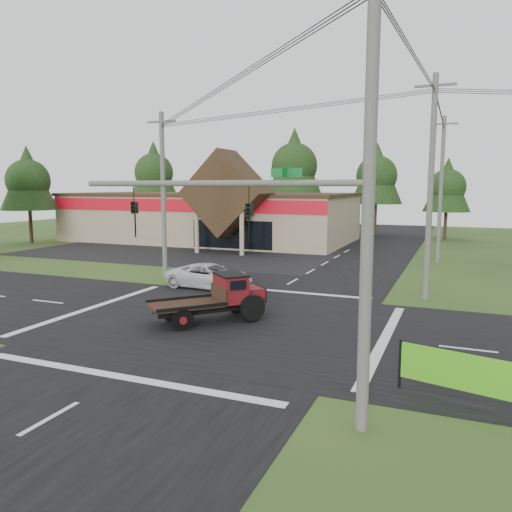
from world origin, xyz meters
The scene contains 19 objects.
ground centered at (0.00, 0.00, 0.00)m, with size 120.00×120.00×0.00m, color #244318.
road_ns centered at (0.00, 0.00, 0.01)m, with size 12.00×120.00×0.02m, color black.
road_ew centered at (0.00, 0.00, 0.01)m, with size 120.00×12.00×0.02m, color black.
parking_apron centered at (-14.00, 19.00, 0.01)m, with size 28.00×14.00×0.02m, color black.
cvs_building centered at (-15.70, 29.57, 2.78)m, with size 30.40×18.20×9.19m.
traffic_signal_mast centered at (5.82, -7.50, 4.43)m, with size 8.12×0.24×7.00m.
utility_pole_nr centered at (7.50, -7.50, 5.64)m, with size 2.00×0.30×11.00m.
utility_pole_nw centered at (-8.00, 8.00, 5.39)m, with size 2.00×0.30×10.50m.
utility_pole_ne centered at (8.00, 8.00, 5.89)m, with size 2.00×0.30×11.50m.
utility_pole_n centered at (8.00, 22.00, 5.74)m, with size 2.00×0.30×11.20m.
tree_row_a centered at (-30.00, 40.00, 8.05)m, with size 6.72×6.72×12.12m.
tree_row_b centered at (-20.00, 42.00, 6.70)m, with size 5.60×5.60×10.10m.
tree_row_c centered at (-10.00, 41.00, 8.72)m, with size 7.28×7.28×13.13m.
tree_row_d centered at (0.00, 42.00, 7.38)m, with size 6.16×6.16×11.11m.
tree_row_e centered at (8.00, 40.00, 6.03)m, with size 5.04×5.04×9.09m.
tree_side_w centered at (-32.00, 20.00, 6.70)m, with size 5.60×5.60×10.10m.
antique_flatbed_truck centered at (-0.50, -0.20, 1.06)m, with size 1.94×5.08×2.12m, color #500D0B, non-canonical shape.
roadside_banner centered at (10.12, -5.07, 0.74)m, with size 4.33×0.13×1.48m, color #4DB317, non-canonical shape.
white_pickup centered at (-3.91, 6.37, 0.71)m, with size 2.37×5.13×1.43m, color silver.
Camera 1 is at (9.48, -19.18, 5.92)m, focal length 35.00 mm.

